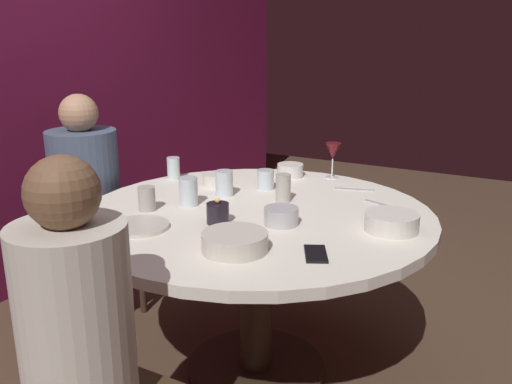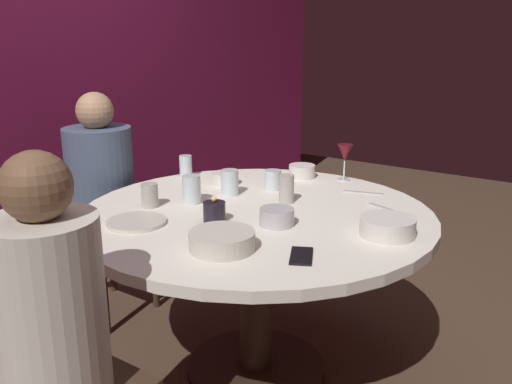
{
  "view_description": "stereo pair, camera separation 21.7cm",
  "coord_description": "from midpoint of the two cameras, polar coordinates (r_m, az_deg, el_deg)",
  "views": [
    {
      "loc": [
        -1.83,
        -1.01,
        1.43
      ],
      "look_at": [
        0.0,
        0.0,
        0.82
      ],
      "focal_mm": 38.32,
      "sensor_mm": 36.0,
      "label": 1
    },
    {
      "loc": [
        -1.71,
        -1.19,
        1.43
      ],
      "look_at": [
        0.0,
        0.0,
        0.82
      ],
      "focal_mm": 38.32,
      "sensor_mm": 36.0,
      "label": 2
    }
  ],
  "objects": [
    {
      "name": "back_wall",
      "position": [
        3.22,
        -22.33,
        12.87
      ],
      "size": [
        6.0,
        0.1,
        2.6
      ],
      "primitive_type": "cube",
      "color": "maroon",
      "rests_on": "ground"
    },
    {
      "name": "cell_phone",
      "position": [
        1.77,
        8.29,
        -6.69
      ],
      "size": [
        0.16,
        0.13,
        0.01
      ],
      "primitive_type": "cube",
      "rotation": [
        0.0,
        0.0,
        2.04
      ],
      "color": "black",
      "rests_on": "dining_table"
    },
    {
      "name": "candle_holder",
      "position": [
        2.06,
        -1.37,
        -2.13
      ],
      "size": [
        0.08,
        0.08,
        0.1
      ],
      "color": "black",
      "rests_on": "dining_table"
    },
    {
      "name": "cup_by_right_diner",
      "position": [
        2.4,
        -0.17,
        0.97
      ],
      "size": [
        0.08,
        0.08,
        0.11
      ],
      "primitive_type": "cylinder",
      "color": "silver",
      "rests_on": "dining_table"
    },
    {
      "name": "cup_far_edge",
      "position": [
        2.28,
        -4.06,
        0.22
      ],
      "size": [
        0.08,
        0.08,
        0.12
      ],
      "primitive_type": "cylinder",
      "color": "silver",
      "rests_on": "dining_table"
    },
    {
      "name": "seated_diner_back",
      "position": [
        2.8,
        -13.81,
        1.06
      ],
      "size": [
        0.4,
        0.4,
        1.16
      ],
      "rotation": [
        0.0,
        0.0,
        4.71
      ],
      "color": "#3F2D1E",
      "rests_on": "ground"
    },
    {
      "name": "bowl_sauce_side",
      "position": [
        2.57,
        -0.89,
        1.38
      ],
      "size": [
        0.12,
        0.12,
        0.06
      ],
      "primitive_type": "cylinder",
      "color": "silver",
      "rests_on": "dining_table"
    },
    {
      "name": "cup_center_front",
      "position": [
        2.26,
        -8.35,
        -0.39
      ],
      "size": [
        0.07,
        0.07,
        0.1
      ],
      "primitive_type": "cylinder",
      "color": "#B2ADA3",
      "rests_on": "dining_table"
    },
    {
      "name": "knife_near_plate",
      "position": [
        2.3,
        16.16,
        -1.75
      ],
      "size": [
        0.07,
        0.18,
        0.01
      ],
      "primitive_type": "cube",
      "rotation": [
        0.0,
        0.0,
        -0.32
      ],
      "color": "#B7B7BC",
      "rests_on": "dining_table"
    },
    {
      "name": "dining_table",
      "position": [
        2.24,
        2.78,
        -5.42
      ],
      "size": [
        1.42,
        1.42,
        0.74
      ],
      "color": "silver",
      "rests_on": "ground"
    },
    {
      "name": "cup_near_candle",
      "position": [
        2.49,
        4.26,
        1.23
      ],
      "size": [
        0.08,
        0.08,
        0.09
      ],
      "primitive_type": "cylinder",
      "color": "silver",
      "rests_on": "dining_table"
    },
    {
      "name": "cup_by_left_diner",
      "position": [
        2.72,
        -5.09,
        2.68
      ],
      "size": [
        0.06,
        0.06,
        0.11
      ],
      "primitive_type": "cylinder",
      "color": "silver",
      "rests_on": "dining_table"
    },
    {
      "name": "bowl_rice_portion",
      "position": [
        2.72,
        7.11,
        2.14
      ],
      "size": [
        0.13,
        0.13,
        0.06
      ],
      "primitive_type": "cylinder",
      "color": "silver",
      "rests_on": "dining_table"
    },
    {
      "name": "fork_near_plate",
      "position": [
        2.5,
        13.55,
        -0.1
      ],
      "size": [
        0.06,
        0.18,
        0.01
      ],
      "primitive_type": "cube",
      "rotation": [
        0.0,
        0.0,
        0.27
      ],
      "color": "#B7B7BC",
      "rests_on": "dining_table"
    },
    {
      "name": "bowl_salad_center",
      "position": [
        2.0,
        16.63,
        -3.55
      ],
      "size": [
        0.19,
        0.19,
        0.07
      ],
      "primitive_type": "cylinder",
      "color": "silver",
      "rests_on": "dining_table"
    },
    {
      "name": "ground_plane",
      "position": [
        2.53,
        2.59,
        -18.11
      ],
      "size": [
        8.0,
        8.0,
        0.0
      ],
      "primitive_type": "plane",
      "color": "#4C3828"
    },
    {
      "name": "bowl_serving_large",
      "position": [
        2.03,
        5.25,
        -2.65
      ],
      "size": [
        0.13,
        0.13,
        0.07
      ],
      "primitive_type": "cylinder",
      "color": "#B7B7BC",
      "rests_on": "dining_table"
    },
    {
      "name": "bowl_small_white",
      "position": [
        1.8,
        -0.12,
        -5.16
      ],
      "size": [
        0.22,
        0.22,
        0.06
      ],
      "primitive_type": "cylinder",
      "color": "beige",
      "rests_on": "dining_table"
    },
    {
      "name": "wine_glass",
      "position": [
        2.68,
        11.58,
        3.85
      ],
      "size": [
        0.08,
        0.08,
        0.18
      ],
      "color": "silver",
      "rests_on": "dining_table"
    },
    {
      "name": "dinner_plate",
      "position": [
        2.07,
        -9.47,
        -3.16
      ],
      "size": [
        0.22,
        0.22,
        0.01
      ],
      "primitive_type": "cylinder",
      "color": "beige",
      "rests_on": "dining_table"
    },
    {
      "name": "cup_beside_wine",
      "position": [
        2.3,
        5.9,
        0.3
      ],
      "size": [
        0.06,
        0.06,
        0.12
      ],
      "primitive_type": "cylinder",
      "color": "#B2ADA3",
      "rests_on": "dining_table"
    },
    {
      "name": "seated_diner_left",
      "position": [
        1.54,
        -16.87,
        -12.12
      ],
      "size": [
        0.4,
        0.4,
        1.15
      ],
      "rotation": [
        0.0,
        0.0,
        6.28
      ],
      "color": "#3F2D1E",
      "rests_on": "ground"
    }
  ]
}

